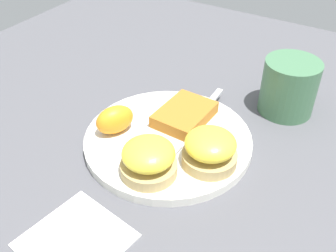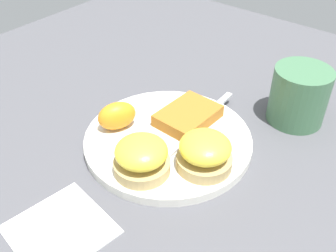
% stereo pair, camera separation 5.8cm
% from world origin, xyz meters
% --- Properties ---
extents(ground_plane, '(1.10, 1.10, 0.00)m').
position_xyz_m(ground_plane, '(0.00, 0.00, 0.00)').
color(ground_plane, '#4C4C51').
extents(plate, '(0.25, 0.25, 0.01)m').
position_xyz_m(plate, '(0.00, 0.00, 0.01)').
color(plate, silver).
rests_on(plate, ground_plane).
extents(sandwich_benedict_left, '(0.08, 0.08, 0.05)m').
position_xyz_m(sandwich_benedict_left, '(-0.08, -0.02, 0.04)').
color(sandwich_benedict_left, tan).
rests_on(sandwich_benedict_left, plate).
extents(sandwich_benedict_right, '(0.08, 0.08, 0.05)m').
position_xyz_m(sandwich_benedict_right, '(-0.02, -0.08, 0.04)').
color(sandwich_benedict_right, tan).
rests_on(sandwich_benedict_right, plate).
extents(hashbrown_patty, '(0.10, 0.07, 0.02)m').
position_xyz_m(hashbrown_patty, '(0.05, 0.00, 0.02)').
color(hashbrown_patty, '#A66622').
rests_on(hashbrown_patty, plate).
extents(orange_wedge, '(0.07, 0.06, 0.04)m').
position_xyz_m(orange_wedge, '(-0.03, 0.08, 0.04)').
color(orange_wedge, orange).
rests_on(orange_wedge, plate).
extents(fork, '(0.21, 0.03, 0.00)m').
position_xyz_m(fork, '(0.04, -0.02, 0.02)').
color(fork, silver).
rests_on(fork, plate).
extents(cup, '(0.12, 0.09, 0.09)m').
position_xyz_m(cup, '(0.18, -0.12, 0.05)').
color(cup, '#42704C').
rests_on(cup, ground_plane).
extents(napkin, '(0.12, 0.12, 0.00)m').
position_xyz_m(napkin, '(-0.21, -0.00, 0.00)').
color(napkin, white).
rests_on(napkin, ground_plane).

